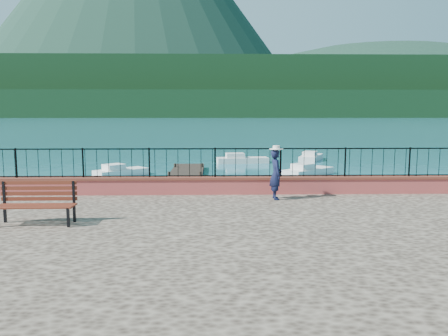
{
  "coord_description": "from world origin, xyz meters",
  "views": [
    {
      "loc": [
        -0.37,
        -10.83,
        3.96
      ],
      "look_at": [
        -0.04,
        2.0,
        2.3
      ],
      "focal_mm": 35.0,
      "sensor_mm": 36.0,
      "label": 1
    }
  ],
  "objects_px": {
    "person": "(276,174)",
    "boat_3": "(121,170)",
    "boat_1": "(342,188)",
    "boat_5": "(311,155)",
    "park_bench": "(36,212)",
    "boat_4": "(243,158)",
    "boat_2": "(309,169)",
    "boat_0": "(61,185)"
  },
  "relations": [
    {
      "from": "person",
      "to": "boat_3",
      "type": "distance_m",
      "value": 15.53
    },
    {
      "from": "park_bench",
      "to": "person",
      "type": "xyz_separation_m",
      "value": [
        6.33,
        2.97,
        0.48
      ]
    },
    {
      "from": "boat_4",
      "to": "person",
      "type": "bearing_deg",
      "value": -96.84
    },
    {
      "from": "person",
      "to": "boat_0",
      "type": "distance_m",
      "value": 12.32
    },
    {
      "from": "boat_2",
      "to": "boat_4",
      "type": "bearing_deg",
      "value": 78.26
    },
    {
      "from": "person",
      "to": "boat_4",
      "type": "bearing_deg",
      "value": -5.45
    },
    {
      "from": "boat_0",
      "to": "park_bench",
      "type": "bearing_deg",
      "value": -73.57
    },
    {
      "from": "park_bench",
      "to": "boat_1",
      "type": "relative_size",
      "value": 0.5
    },
    {
      "from": "person",
      "to": "boat_0",
      "type": "relative_size",
      "value": 0.4
    },
    {
      "from": "boat_5",
      "to": "person",
      "type": "bearing_deg",
      "value": -171.59
    },
    {
      "from": "boat_1",
      "to": "boat_4",
      "type": "bearing_deg",
      "value": 124.27
    },
    {
      "from": "park_bench",
      "to": "boat_5",
      "type": "xyz_separation_m",
      "value": [
        12.41,
        24.83,
        -1.11
      ]
    },
    {
      "from": "boat_0",
      "to": "boat_3",
      "type": "relative_size",
      "value": 1.23
    },
    {
      "from": "boat_1",
      "to": "person",
      "type": "bearing_deg",
      "value": -103.12
    },
    {
      "from": "boat_0",
      "to": "boat_4",
      "type": "distance_m",
      "value": 15.8
    },
    {
      "from": "boat_2",
      "to": "boat_3",
      "type": "xyz_separation_m",
      "value": [
        -11.71,
        -0.03,
        0.0
      ]
    },
    {
      "from": "park_bench",
      "to": "boat_2",
      "type": "height_order",
      "value": "park_bench"
    },
    {
      "from": "boat_1",
      "to": "boat_3",
      "type": "relative_size",
      "value": 1.16
    },
    {
      "from": "boat_1",
      "to": "boat_4",
      "type": "height_order",
      "value": "same"
    },
    {
      "from": "person",
      "to": "boat_1",
      "type": "xyz_separation_m",
      "value": [
        4.06,
        6.47,
        -1.59
      ]
    },
    {
      "from": "boat_3",
      "to": "boat_5",
      "type": "height_order",
      "value": "same"
    },
    {
      "from": "park_bench",
      "to": "boat_3",
      "type": "xyz_separation_m",
      "value": [
        -1.36,
        16.36,
        -1.11
      ]
    },
    {
      "from": "person",
      "to": "boat_1",
      "type": "distance_m",
      "value": 7.8
    },
    {
      "from": "boat_5",
      "to": "boat_1",
      "type": "bearing_deg",
      "value": -163.54
    },
    {
      "from": "boat_0",
      "to": "boat_2",
      "type": "relative_size",
      "value": 1.09
    },
    {
      "from": "boat_0",
      "to": "boat_5",
      "type": "distance_m",
      "value": 21.0
    },
    {
      "from": "boat_2",
      "to": "boat_3",
      "type": "height_order",
      "value": "same"
    },
    {
      "from": "boat_5",
      "to": "boat_3",
      "type": "bearing_deg",
      "value": 145.53
    },
    {
      "from": "boat_1",
      "to": "boat_4",
      "type": "distance_m",
      "value": 14.16
    },
    {
      "from": "boat_3",
      "to": "boat_1",
      "type": "bearing_deg",
      "value": -71.75
    },
    {
      "from": "boat_4",
      "to": "boat_2",
      "type": "bearing_deg",
      "value": -67.04
    },
    {
      "from": "person",
      "to": "boat_5",
      "type": "distance_m",
      "value": 22.74
    },
    {
      "from": "boat_1",
      "to": "boat_5",
      "type": "bearing_deg",
      "value": 101.48
    },
    {
      "from": "park_bench",
      "to": "boat_3",
      "type": "height_order",
      "value": "park_bench"
    },
    {
      "from": "boat_5",
      "to": "park_bench",
      "type": "bearing_deg",
      "value": 177.39
    },
    {
      "from": "boat_2",
      "to": "boat_5",
      "type": "distance_m",
      "value": 8.68
    },
    {
      "from": "park_bench",
      "to": "boat_2",
      "type": "relative_size",
      "value": 0.52
    },
    {
      "from": "park_bench",
      "to": "boat_1",
      "type": "height_order",
      "value": "park_bench"
    },
    {
      "from": "person",
      "to": "boat_3",
      "type": "bearing_deg",
      "value": 25.33
    },
    {
      "from": "person",
      "to": "boat_2",
      "type": "distance_m",
      "value": 14.1
    },
    {
      "from": "person",
      "to": "boat_1",
      "type": "bearing_deg",
      "value": -36.63
    },
    {
      "from": "boat_3",
      "to": "boat_5",
      "type": "xyz_separation_m",
      "value": [
        13.77,
        8.46,
        0.0
      ]
    }
  ]
}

